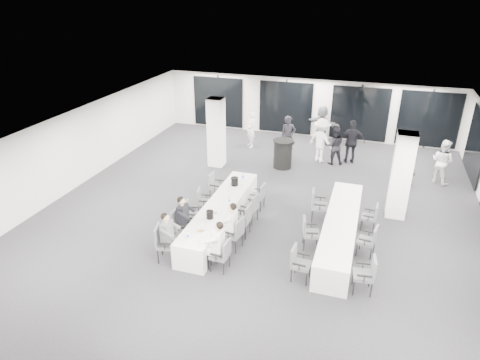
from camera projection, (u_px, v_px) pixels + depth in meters
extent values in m
cube|color=#232328|center=(262.00, 210.00, 14.23)|extent=(14.00, 16.00, 0.02)
cube|color=silver|center=(264.00, 129.00, 13.05)|extent=(14.00, 16.00, 0.02)
cube|color=silver|center=(77.00, 148.00, 15.60)|extent=(0.02, 16.00, 2.80)
cube|color=silver|center=(306.00, 108.00, 20.56)|extent=(14.00, 0.02, 2.80)
cube|color=black|center=(306.00, 109.00, 20.52)|extent=(13.60, 0.06, 2.50)
cube|color=white|center=(216.00, 133.00, 17.19)|extent=(0.60, 0.60, 2.80)
cube|color=white|center=(401.00, 176.00, 13.33)|extent=(0.60, 0.60, 2.80)
cube|color=white|center=(221.00, 215.00, 13.15)|extent=(0.90, 5.00, 0.75)
cube|color=white|center=(340.00, 230.00, 12.34)|extent=(0.90, 5.00, 0.75)
cylinder|color=black|center=(283.00, 154.00, 17.28)|extent=(0.73, 0.73, 1.15)
cylinder|color=black|center=(283.00, 141.00, 17.04)|extent=(0.84, 0.84, 0.02)
cube|color=#4B4E52|center=(167.00, 244.00, 11.49)|extent=(0.61, 0.63, 0.09)
cube|color=#4B4E52|center=(158.00, 235.00, 11.38)|extent=(0.18, 0.50, 0.50)
cylinder|color=black|center=(162.00, 248.00, 11.81)|extent=(0.04, 0.04, 0.45)
cylinder|color=black|center=(158.00, 257.00, 11.41)|extent=(0.04, 0.04, 0.45)
cylinder|color=black|center=(177.00, 248.00, 11.78)|extent=(0.04, 0.04, 0.45)
cylinder|color=black|center=(174.00, 257.00, 11.39)|extent=(0.04, 0.04, 0.45)
cube|color=black|center=(169.00, 233.00, 11.65)|extent=(0.37, 0.13, 0.04)
cube|color=black|center=(164.00, 244.00, 11.16)|extent=(0.37, 0.13, 0.04)
cube|color=#4B4E52|center=(183.00, 227.00, 12.35)|extent=(0.48, 0.51, 0.08)
cube|color=#4B4E52|center=(175.00, 217.00, 12.30)|extent=(0.07, 0.48, 0.48)
cylinder|color=black|center=(180.00, 229.00, 12.70)|extent=(0.04, 0.04, 0.43)
cylinder|color=black|center=(174.00, 237.00, 12.34)|extent=(0.04, 0.04, 0.43)
cylinder|color=black|center=(193.00, 232.00, 12.58)|extent=(0.04, 0.04, 0.43)
cylinder|color=black|center=(187.00, 239.00, 12.22)|extent=(0.04, 0.04, 0.43)
cube|color=black|center=(186.00, 217.00, 12.50)|extent=(0.35, 0.05, 0.04)
cube|color=black|center=(178.00, 226.00, 12.05)|extent=(0.35, 0.05, 0.04)
cube|color=#4B4E52|center=(194.00, 215.00, 13.04)|extent=(0.51, 0.53, 0.07)
cube|color=#4B4E52|center=(187.00, 208.00, 12.96)|extent=(0.15, 0.43, 0.43)
cylinder|color=black|center=(189.00, 219.00, 13.32)|extent=(0.03, 0.03, 0.38)
cylinder|color=black|center=(187.00, 225.00, 12.99)|extent=(0.03, 0.03, 0.38)
cylinder|color=black|center=(201.00, 219.00, 13.29)|extent=(0.03, 0.03, 0.38)
cylinder|color=black|center=(199.00, 225.00, 12.95)|extent=(0.03, 0.03, 0.38)
cube|color=black|center=(195.00, 207.00, 13.19)|extent=(0.32, 0.10, 0.04)
cube|color=black|center=(192.00, 215.00, 12.77)|extent=(0.32, 0.10, 0.04)
cube|color=#4B4E52|center=(205.00, 202.00, 13.85)|extent=(0.50, 0.51, 0.07)
cube|color=#4B4E52|center=(199.00, 195.00, 13.76)|extent=(0.14, 0.42, 0.42)
cylinder|color=black|center=(201.00, 205.00, 14.12)|extent=(0.03, 0.03, 0.37)
cylinder|color=black|center=(199.00, 211.00, 13.79)|extent=(0.03, 0.03, 0.37)
cylinder|color=black|center=(212.00, 206.00, 14.09)|extent=(0.03, 0.03, 0.37)
cylinder|color=black|center=(210.00, 211.00, 13.76)|extent=(0.03, 0.03, 0.37)
cube|color=black|center=(206.00, 195.00, 13.99)|extent=(0.31, 0.10, 0.04)
cube|color=black|center=(204.00, 201.00, 13.58)|extent=(0.31, 0.10, 0.04)
cube|color=#4B4E52|center=(217.00, 187.00, 14.80)|extent=(0.46, 0.48, 0.08)
cube|color=#4B4E52|center=(211.00, 179.00, 14.76)|extent=(0.07, 0.45, 0.45)
cylinder|color=black|center=(214.00, 190.00, 15.13)|extent=(0.04, 0.04, 0.40)
cylinder|color=black|center=(210.00, 195.00, 14.79)|extent=(0.04, 0.04, 0.40)
cylinder|color=black|center=(225.00, 192.00, 15.01)|extent=(0.04, 0.04, 0.40)
cylinder|color=black|center=(220.00, 197.00, 14.68)|extent=(0.04, 0.04, 0.40)
cube|color=black|center=(220.00, 180.00, 14.94)|extent=(0.33, 0.05, 0.04)
cube|color=black|center=(214.00, 186.00, 14.52)|extent=(0.33, 0.05, 0.04)
cube|color=#4B4E52|center=(220.00, 256.00, 11.11)|extent=(0.47, 0.49, 0.08)
cube|color=#4B4E52|center=(227.00, 249.00, 10.93)|extent=(0.09, 0.44, 0.44)
cylinder|color=black|center=(224.00, 269.00, 10.98)|extent=(0.03, 0.03, 0.39)
cylinder|color=black|center=(229.00, 261.00, 11.30)|extent=(0.03, 0.03, 0.39)
cylinder|color=black|center=(210.00, 265.00, 11.11)|extent=(0.03, 0.03, 0.39)
cylinder|color=black|center=(216.00, 257.00, 11.43)|extent=(0.03, 0.03, 0.39)
cube|color=black|center=(216.00, 255.00, 10.84)|extent=(0.33, 0.06, 0.04)
cube|color=black|center=(223.00, 246.00, 11.24)|extent=(0.33, 0.06, 0.04)
cube|color=#4B4E52|center=(233.00, 234.00, 12.00)|extent=(0.55, 0.57, 0.08)
cube|color=#4B4E52|center=(240.00, 227.00, 11.79)|extent=(0.15, 0.48, 0.47)
cylinder|color=black|center=(236.00, 247.00, 11.85)|extent=(0.04, 0.04, 0.42)
cylinder|color=black|center=(243.00, 240.00, 12.18)|extent=(0.04, 0.04, 0.42)
cylinder|color=black|center=(223.00, 243.00, 12.03)|extent=(0.04, 0.04, 0.42)
cylinder|color=black|center=(230.00, 236.00, 12.36)|extent=(0.04, 0.04, 0.42)
cube|color=black|center=(228.00, 233.00, 11.72)|extent=(0.35, 0.10, 0.04)
cube|color=black|center=(237.00, 225.00, 12.13)|extent=(0.35, 0.10, 0.04)
cube|color=#4B4E52|center=(241.00, 221.00, 12.63)|extent=(0.51, 0.53, 0.09)
cube|color=#4B4E52|center=(248.00, 213.00, 12.44)|extent=(0.08, 0.50, 0.50)
cylinder|color=black|center=(245.00, 233.00, 12.50)|extent=(0.04, 0.04, 0.44)
cylinder|color=black|center=(250.00, 226.00, 12.86)|extent=(0.04, 0.04, 0.44)
cylinder|color=black|center=(232.00, 231.00, 12.62)|extent=(0.04, 0.04, 0.44)
cylinder|color=black|center=(236.00, 224.00, 12.99)|extent=(0.04, 0.04, 0.44)
cube|color=black|center=(238.00, 220.00, 12.33)|extent=(0.37, 0.05, 0.04)
cube|color=black|center=(244.00, 211.00, 12.79)|extent=(0.37, 0.05, 0.04)
cube|color=#4B4E52|center=(249.00, 208.00, 13.39)|extent=(0.54, 0.55, 0.08)
cube|color=#4B4E52|center=(255.00, 202.00, 13.18)|extent=(0.14, 0.46, 0.46)
cylinder|color=black|center=(252.00, 220.00, 13.25)|extent=(0.04, 0.04, 0.41)
cylinder|color=black|center=(257.00, 214.00, 13.56)|extent=(0.04, 0.04, 0.41)
cylinder|color=black|center=(241.00, 217.00, 13.42)|extent=(0.04, 0.04, 0.41)
cylinder|color=black|center=(246.00, 211.00, 13.73)|extent=(0.04, 0.04, 0.41)
cube|color=black|center=(245.00, 207.00, 13.12)|extent=(0.34, 0.10, 0.04)
cube|color=black|center=(253.00, 201.00, 13.52)|extent=(0.34, 0.10, 0.04)
cube|color=#4B4E52|center=(257.00, 197.00, 14.19)|extent=(0.46, 0.48, 0.08)
cube|color=#4B4E52|center=(263.00, 191.00, 14.01)|extent=(0.08, 0.43, 0.43)
cylinder|color=black|center=(260.00, 206.00, 14.06)|extent=(0.03, 0.03, 0.38)
cylinder|color=black|center=(264.00, 201.00, 14.38)|extent=(0.03, 0.03, 0.38)
cylinder|color=black|center=(250.00, 204.00, 14.19)|extent=(0.03, 0.03, 0.38)
cylinder|color=black|center=(254.00, 199.00, 14.50)|extent=(0.03, 0.03, 0.38)
cube|color=black|center=(255.00, 195.00, 13.92)|extent=(0.32, 0.06, 0.04)
cube|color=black|center=(259.00, 189.00, 14.32)|extent=(0.32, 0.06, 0.04)
cube|color=#4B4E52|center=(301.00, 265.00, 10.73)|extent=(0.48, 0.50, 0.08)
cube|color=#4B4E52|center=(294.00, 254.00, 10.69)|extent=(0.09, 0.45, 0.45)
cylinder|color=black|center=(295.00, 267.00, 11.06)|extent=(0.04, 0.04, 0.40)
cylinder|color=black|center=(291.00, 275.00, 10.73)|extent=(0.04, 0.04, 0.40)
cylinder|color=black|center=(310.00, 270.00, 10.93)|extent=(0.04, 0.04, 0.40)
cylinder|color=black|center=(306.00, 279.00, 10.60)|extent=(0.04, 0.04, 0.40)
cube|color=black|center=(304.00, 254.00, 10.86)|extent=(0.33, 0.06, 0.04)
cube|color=black|center=(299.00, 265.00, 10.45)|extent=(0.33, 0.06, 0.04)
cube|color=#4B4E52|center=(311.00, 234.00, 12.05)|extent=(0.55, 0.56, 0.08)
cube|color=#4B4E52|center=(304.00, 225.00, 11.95)|extent=(0.16, 0.45, 0.45)
cylinder|color=black|center=(303.00, 237.00, 12.34)|extent=(0.04, 0.04, 0.40)
cylinder|color=black|center=(304.00, 244.00, 11.99)|extent=(0.04, 0.04, 0.40)
cylinder|color=black|center=(317.00, 238.00, 12.31)|extent=(0.04, 0.04, 0.40)
cylinder|color=black|center=(318.00, 245.00, 11.96)|extent=(0.04, 0.04, 0.40)
cube|color=black|center=(311.00, 224.00, 12.20)|extent=(0.33, 0.11, 0.04)
cube|color=black|center=(312.00, 233.00, 11.76)|extent=(0.33, 0.11, 0.04)
cube|color=#4B4E52|center=(320.00, 206.00, 13.45)|extent=(0.55, 0.57, 0.09)
cube|color=#4B4E52|center=(313.00, 197.00, 13.37)|extent=(0.12, 0.50, 0.49)
cylinder|color=black|center=(313.00, 210.00, 13.79)|extent=(0.04, 0.04, 0.44)
cylinder|color=black|center=(312.00, 216.00, 13.41)|extent=(0.04, 0.04, 0.44)
cylinder|color=black|center=(326.00, 211.00, 13.71)|extent=(0.04, 0.04, 0.44)
cylinder|color=black|center=(326.00, 218.00, 13.33)|extent=(0.04, 0.04, 0.44)
cube|color=black|center=(321.00, 197.00, 13.61)|extent=(0.37, 0.08, 0.04)
cube|color=black|center=(320.00, 205.00, 13.13)|extent=(0.37, 0.08, 0.04)
cube|color=#4B4E52|center=(363.00, 275.00, 10.31)|extent=(0.52, 0.54, 0.08)
cube|color=#4B4E52|center=(374.00, 267.00, 10.15)|extent=(0.12, 0.47, 0.47)
cylinder|color=black|center=(371.00, 290.00, 10.20)|extent=(0.04, 0.04, 0.42)
cylinder|color=black|center=(370.00, 280.00, 10.56)|extent=(0.04, 0.04, 0.42)
cylinder|color=black|center=(354.00, 288.00, 10.27)|extent=(0.04, 0.04, 0.42)
cylinder|color=black|center=(353.00, 278.00, 10.63)|extent=(0.04, 0.04, 0.42)
cube|color=black|center=(365.00, 276.00, 10.01)|extent=(0.35, 0.08, 0.04)
cube|color=black|center=(363.00, 263.00, 10.46)|extent=(0.35, 0.08, 0.04)
cube|color=#4B4E52|center=(366.00, 241.00, 11.72)|extent=(0.53, 0.54, 0.08)
cube|color=#4B4E52|center=(376.00, 235.00, 11.51)|extent=(0.14, 0.45, 0.45)
cylinder|color=black|center=(371.00, 254.00, 11.58)|extent=(0.04, 0.04, 0.40)
cylinder|color=black|center=(374.00, 247.00, 11.89)|extent=(0.04, 0.04, 0.40)
cylinder|color=black|center=(356.00, 250.00, 11.75)|extent=(0.04, 0.04, 0.40)
cylinder|color=black|center=(360.00, 243.00, 12.06)|extent=(0.04, 0.04, 0.40)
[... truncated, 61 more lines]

